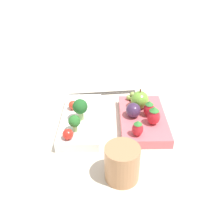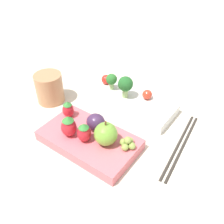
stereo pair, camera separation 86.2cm
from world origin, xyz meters
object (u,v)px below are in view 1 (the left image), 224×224
cherry_tomato_0 (68,134)px  strawberry_1 (149,108)px  broccoli_floret_1 (74,122)px  chopsticks_pair (102,93)px  bento_box_savoury (81,120)px  strawberry_2 (138,128)px  grape_cluster (132,97)px  broccoli_floret_0 (80,107)px  apple (140,100)px  plum (133,111)px  bento_box_fruit (142,119)px  strawberry_0 (154,116)px  drinking_cup (122,163)px  cherry_tomato_1 (73,105)px

cherry_tomato_0 → strawberry_1: bearing=-67.3°
broccoli_floret_1 → chopsticks_pair: size_ratio=0.21×
bento_box_savoury → strawberry_2: (-0.09, -0.13, 0.03)m
broccoli_floret_1 → grape_cluster: broccoli_floret_1 is taller
strawberry_2 → chopsticks_pair: 0.26m
strawberry_2 → chopsticks_pair: size_ratio=0.19×
strawberry_1 → broccoli_floret_0: bearing=93.2°
apple → chopsticks_pair: (0.13, 0.09, -0.04)m
broccoli_floret_0 → plum: size_ratio=1.38×
bento_box_savoury → bento_box_fruit: bearing=-92.3°
strawberry_0 → grape_cluster: 0.12m
broccoli_floret_1 → drinking_cup: size_ratio=0.57×
strawberry_2 → chopsticks_pair: (0.24, 0.07, -0.04)m
broccoli_floret_1 → strawberry_1: bearing=-72.8°
strawberry_2 → drinking_cup: drinking_cup is taller
chopsticks_pair → strawberry_1: bearing=-145.3°
apple → grape_cluster: bearing=17.4°
broccoli_floret_0 → cherry_tomato_1: (0.05, 0.02, -0.02)m
bento_box_savoury → plum: 0.14m
cherry_tomato_0 → broccoli_floret_1: bearing=-28.6°
cherry_tomato_1 → plum: (-0.05, -0.15, 0.00)m
bento_box_savoury → drinking_cup: size_ratio=3.02×
apple → broccoli_floret_1: bearing=119.0°
cherry_tomato_1 → chopsticks_pair: bearing=-34.2°
broccoli_floret_1 → drinking_cup: bearing=-142.3°
bento_box_savoury → cherry_tomato_1: (0.03, 0.02, 0.02)m
strawberry_0 → strawberry_2: (-0.04, 0.05, -0.00)m
plum → chopsticks_pair: bearing=23.1°
bento_box_savoury → strawberry_1: strawberry_1 is taller
strawberry_1 → strawberry_2: strawberry_1 is taller
bento_box_savoury → plum: bearing=-95.0°
strawberry_1 → drinking_cup: size_ratio=0.57×
broccoli_floret_0 → chopsticks_pair: bearing=-19.6°
bento_box_savoury → cherry_tomato_1: size_ratio=9.50×
strawberry_0 → plum: strawberry_0 is taller
bento_box_fruit → plum: plum is taller
cherry_tomato_1 → drinking_cup: size_ratio=0.32×
apple → cherry_tomato_0: bearing=123.3°
cherry_tomato_0 → strawberry_0: strawberry_0 is taller
bento_box_savoury → strawberry_0: bearing=-104.2°
cherry_tomato_0 → apple: 0.22m
strawberry_1 → drinking_cup: drinking_cup is taller
bento_box_savoury → chopsticks_pair: bearing=-21.6°
strawberry_0 → cherry_tomato_1: bearing=68.3°
strawberry_2 → broccoli_floret_0: bearing=61.5°
cherry_tomato_1 → chopsticks_pair: 0.15m
broccoli_floret_0 → cherry_tomato_1: broccoli_floret_0 is taller
strawberry_0 → apple: bearing=15.5°
strawberry_1 → strawberry_0: bearing=-174.3°
broccoli_floret_0 → chopsticks_pair: size_ratio=0.27×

